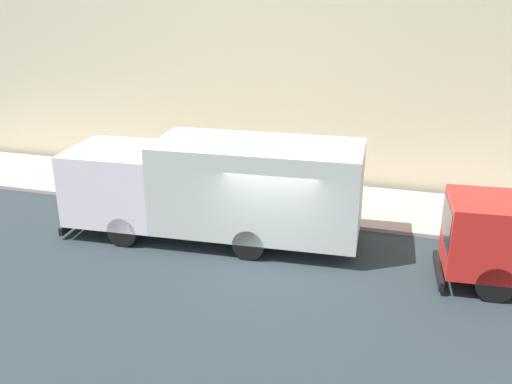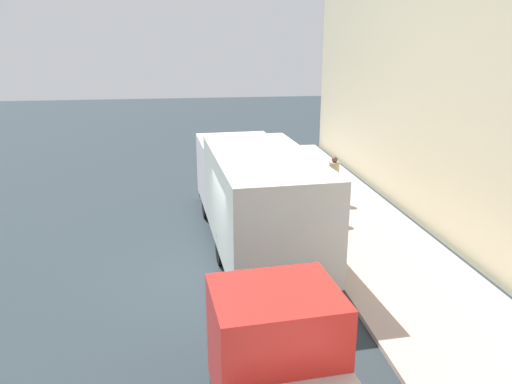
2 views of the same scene
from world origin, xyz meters
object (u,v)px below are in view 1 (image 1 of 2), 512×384
object	(u,v)px
pedestrian_walking	(169,163)
traffic_cone_orange	(117,187)
large_utility_truck	(216,186)
pedestrian_standing	(209,174)

from	to	relation	value
pedestrian_walking	traffic_cone_orange	xyz separation A→B (m)	(-1.24, 1.46, -0.61)
large_utility_truck	pedestrian_standing	bearing A→B (deg)	21.85
large_utility_truck	traffic_cone_orange	xyz separation A→B (m)	(2.10, 4.50, -1.22)
pedestrian_walking	pedestrian_standing	distance (m)	1.99
large_utility_truck	traffic_cone_orange	distance (m)	5.11
pedestrian_standing	traffic_cone_orange	xyz separation A→B (m)	(-0.47, 3.29, -0.63)
pedestrian_standing	traffic_cone_orange	world-z (taller)	pedestrian_standing
pedestrian_standing	traffic_cone_orange	size ratio (longest dim) A/B	3.02
pedestrian_walking	traffic_cone_orange	world-z (taller)	pedestrian_walking
large_utility_truck	traffic_cone_orange	bearing A→B (deg)	61.64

